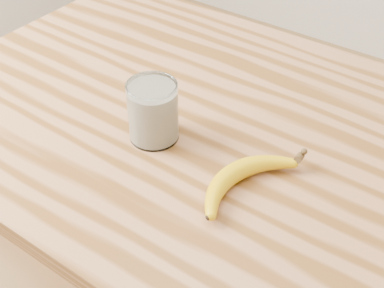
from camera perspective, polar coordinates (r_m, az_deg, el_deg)
The scene contains 3 objects.
table at distance 1.10m, azimuth 2.13°, elevation -3.11°, with size 1.20×0.80×0.90m.
smoothie_glass at distance 0.95m, azimuth -4.18°, elevation 3.42°, with size 0.09×0.09×0.11m.
banana at distance 0.89m, azimuth 4.48°, elevation -3.04°, with size 0.10×0.28×0.03m, color #C89A07, non-canonical shape.
Camera 1 is at (0.44, -0.68, 1.52)m, focal length 50.00 mm.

